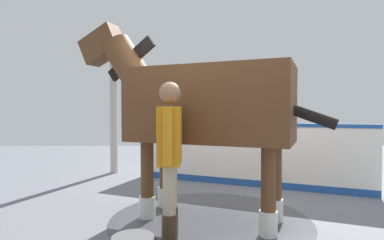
# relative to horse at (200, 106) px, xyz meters

# --- Properties ---
(ground_plane) EXTENTS (16.00, 16.00, 0.02)m
(ground_plane) POSITION_rel_horse_xyz_m (-0.36, -0.05, -1.40)
(ground_plane) COLOR slate
(wet_patch) EXTENTS (2.47, 2.47, 0.00)m
(wet_patch) POSITION_rel_horse_xyz_m (-0.12, 0.05, -1.39)
(wet_patch) COLOR #42444C
(wet_patch) RESTS_ON ground
(barrier_wall) EXTENTS (3.92, 1.70, 1.13)m
(barrier_wall) POSITION_rel_horse_xyz_m (-0.84, -1.69, -0.87)
(barrier_wall) COLOR white
(barrier_wall) RESTS_ON ground
(roof_post_near) EXTENTS (0.16, 0.16, 2.64)m
(roof_post_near) POSITION_rel_horse_xyz_m (1.78, -2.89, -0.08)
(roof_post_near) COLOR #B7B2A8
(roof_post_near) RESTS_ON ground
(horse) EXTENTS (3.17, 1.66, 2.53)m
(horse) POSITION_rel_horse_xyz_m (0.00, 0.00, 0.00)
(horse) COLOR brown
(horse) RESTS_ON ground
(handler) EXTENTS (0.23, 0.66, 1.63)m
(handler) POSITION_rel_horse_xyz_m (0.33, 0.72, -0.46)
(handler) COLOR #47331E
(handler) RESTS_ON ground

